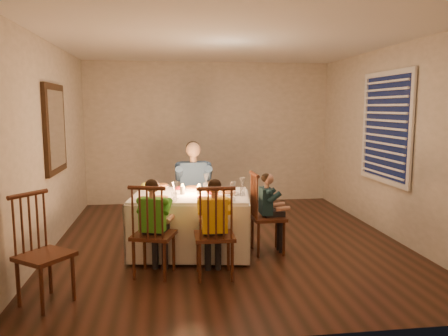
{
  "coord_description": "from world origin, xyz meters",
  "views": [
    {
      "loc": [
        -0.8,
        -5.59,
        1.78
      ],
      "look_at": [
        -0.03,
        0.15,
        0.97
      ],
      "focal_mm": 35.0,
      "sensor_mm": 36.0,
      "label": 1
    }
  ],
  "objects": [
    {
      "name": "dining_table",
      "position": [
        -0.51,
        -0.39,
        0.52
      ],
      "size": [
        1.55,
        1.22,
        0.7
      ],
      "rotation": [
        0.0,
        0.0,
        -0.15
      ],
      "color": "white",
      "rests_on": "ground"
    },
    {
      "name": "wall_mirror",
      "position": [
        -2.22,
        0.3,
        1.5
      ],
      "size": [
        0.06,
        0.95,
        1.15
      ],
      "color": "black",
      "rests_on": "wall_left"
    },
    {
      "name": "candle_right",
      "position": [
        -0.41,
        -0.41,
        0.78
      ],
      "size": [
        0.06,
        0.06,
        0.1
      ],
      "primitive_type": "cylinder",
      "color": "silver",
      "rests_on": "dining_table"
    },
    {
      "name": "serving_bowl",
      "position": [
        -0.87,
        -0.03,
        0.76
      ],
      "size": [
        0.24,
        0.24,
        0.06
      ],
      "primitive_type": "imported",
      "rotation": [
        0.0,
        0.0,
        0.09
      ],
      "color": "white",
      "rests_on": "dining_table"
    },
    {
      "name": "chair_near_left",
      "position": [
        -0.94,
        -1.08,
        0.0
      ],
      "size": [
        0.51,
        0.5,
        1.0
      ],
      "primitive_type": null,
      "rotation": [
        0.0,
        0.0,
        2.83
      ],
      "color": "#3D1D10",
      "rests_on": "ground"
    },
    {
      "name": "child_yellow",
      "position": [
        -0.31,
        -1.19,
        0.0
      ],
      "size": [
        0.35,
        0.32,
        1.05
      ],
      "primitive_type": null,
      "rotation": [
        0.0,
        0.0,
        3.12
      ],
      "color": "yellow",
      "rests_on": "ground"
    },
    {
      "name": "window_blinds",
      "position": [
        2.21,
        0.1,
        1.5
      ],
      "size": [
        0.07,
        1.34,
        1.54
      ],
      "color": "black",
      "rests_on": "wall_right"
    },
    {
      "name": "orange_fruit",
      "position": [
        -0.29,
        -0.38,
        0.77
      ],
      "size": [
        0.08,
        0.08,
        0.08
      ],
      "primitive_type": "sphere",
      "color": "#E15213",
      "rests_on": "dining_table"
    },
    {
      "name": "wall_left",
      "position": [
        -2.25,
        0.0,
        1.3
      ],
      "size": [
        0.02,
        5.0,
        2.6
      ],
      "primitive_type": "cube",
      "color": "beige",
      "rests_on": "ground"
    },
    {
      "name": "setting_yellow",
      "position": [
        -0.22,
        -0.74,
        0.74
      ],
      "size": [
        0.3,
        0.3,
        0.02
      ],
      "primitive_type": "cylinder",
      "rotation": [
        0.0,
        0.0,
        -0.15
      ],
      "color": "white",
      "rests_on": "dining_table"
    },
    {
      "name": "chair_near_right",
      "position": [
        -0.31,
        -1.19,
        0.0
      ],
      "size": [
        0.42,
        0.4,
        1.0
      ],
      "primitive_type": null,
      "rotation": [
        0.0,
        0.0,
        3.12
      ],
      "color": "#3D1D10",
      "rests_on": "ground"
    },
    {
      "name": "child_teal",
      "position": [
        0.42,
        -0.5,
        0.0
      ],
      "size": [
        0.29,
        0.31,
        0.99
      ],
      "primitive_type": null,
      "rotation": [
        0.0,
        0.0,
        1.59
      ],
      "color": "#19353E",
      "rests_on": "ground"
    },
    {
      "name": "chair_end",
      "position": [
        0.42,
        -0.5,
        0.0
      ],
      "size": [
        0.4,
        0.42,
        1.0
      ],
      "primitive_type": null,
      "rotation": [
        0.0,
        0.0,
        1.59
      ],
      "color": "#3D1D10",
      "rests_on": "ground"
    },
    {
      "name": "wall_back",
      "position": [
        0.0,
        2.5,
        1.3
      ],
      "size": [
        4.5,
        0.02,
        2.6
      ],
      "primitive_type": "cube",
      "color": "beige",
      "rests_on": "ground"
    },
    {
      "name": "setting_teal",
      "position": [
        -0.06,
        -0.47,
        0.74
      ],
      "size": [
        0.3,
        0.3,
        0.02
      ],
      "primitive_type": "cylinder",
      "rotation": [
        0.0,
        0.0,
        -0.15
      ],
      "color": "white",
      "rests_on": "dining_table"
    },
    {
      "name": "setting_adult",
      "position": [
        -0.47,
        -0.08,
        0.74
      ],
      "size": [
        0.3,
        0.3,
        0.02
      ],
      "primitive_type": "cylinder",
      "rotation": [
        0.0,
        0.0,
        -0.15
      ],
      "color": "white",
      "rests_on": "dining_table"
    },
    {
      "name": "ceiling",
      "position": [
        0.0,
        0.0,
        2.6
      ],
      "size": [
        5.0,
        5.0,
        0.0
      ],
      "primitive_type": "plane",
      "color": "white",
      "rests_on": "wall_back"
    },
    {
      "name": "ground",
      "position": [
        0.0,
        0.0,
        0.0
      ],
      "size": [
        5.0,
        5.0,
        0.0
      ],
      "primitive_type": "plane",
      "color": "black",
      "rests_on": "ground"
    },
    {
      "name": "candle_left",
      "position": [
        -0.61,
        -0.38,
        0.78
      ],
      "size": [
        0.06,
        0.06,
        0.1
      ],
      "primitive_type": "cylinder",
      "color": "silver",
      "rests_on": "dining_table"
    },
    {
      "name": "adult",
      "position": [
        -0.43,
        0.4,
        0.0
      ],
      "size": [
        0.5,
        0.46,
        1.31
      ],
      "primitive_type": null,
      "rotation": [
        0.0,
        0.0,
        -0.03
      ],
      "color": "#304A78",
      "rests_on": "ground"
    },
    {
      "name": "wall_right",
      "position": [
        2.25,
        0.0,
        1.3
      ],
      "size": [
        0.02,
        5.0,
        2.6
      ],
      "primitive_type": "cube",
      "color": "beige",
      "rests_on": "ground"
    },
    {
      "name": "setting_green",
      "position": [
        -0.88,
        -0.67,
        0.74
      ],
      "size": [
        0.3,
        0.3,
        0.02
      ],
      "primitive_type": "cylinder",
      "rotation": [
        0.0,
        0.0,
        -0.15
      ],
      "color": "white",
      "rests_on": "dining_table"
    },
    {
      "name": "chair_extra",
      "position": [
        -1.9,
        -1.63,
        0.0
      ],
      "size": [
        0.57,
        0.58,
        1.02
      ],
      "primitive_type": null,
      "rotation": [
        0.0,
        0.0,
        0.92
      ],
      "color": "#3D1D10",
      "rests_on": "ground"
    },
    {
      "name": "chair_adult",
      "position": [
        -0.43,
        0.4,
        0.0
      ],
      "size": [
        0.42,
        0.4,
        1.0
      ],
      "primitive_type": null,
      "rotation": [
        0.0,
        0.0,
        -0.03
      ],
      "color": "#3D1D10",
      "rests_on": "ground"
    },
    {
      "name": "child_green",
      "position": [
        -0.94,
        -1.08,
        0.0
      ],
      "size": [
        0.42,
        0.4,
        1.04
      ],
      "primitive_type": null,
      "rotation": [
        0.0,
        0.0,
        2.83
      ],
      "color": "green",
      "rests_on": "ground"
    },
    {
      "name": "squash",
      "position": [
        -1.08,
        -0.01,
        0.78
      ],
      "size": [
        0.09,
        0.09,
        0.09
      ],
      "primitive_type": "sphere",
      "color": "yellow",
      "rests_on": "dining_table"
    }
  ]
}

